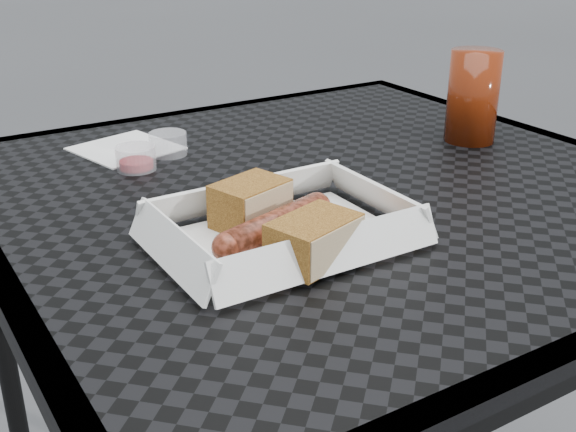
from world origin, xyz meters
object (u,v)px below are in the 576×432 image
object	(u,v)px
patio_table	(327,239)
food_tray	(283,238)
drink_glass	(473,96)
bratwurst	(275,226)

from	to	relation	value
patio_table	food_tray	size ratio (longest dim) A/B	3.64
food_tray	drink_glass	size ratio (longest dim) A/B	1.73
patio_table	drink_glass	size ratio (longest dim) A/B	6.30
food_tray	bratwurst	distance (m)	0.02
bratwurst	drink_glass	bearing A→B (deg)	19.75
bratwurst	drink_glass	size ratio (longest dim) A/B	1.21
bratwurst	drink_glass	xyz separation A→B (m)	(0.41, 0.15, 0.04)
food_tray	drink_glass	distance (m)	0.43
food_tray	patio_table	bearing A→B (deg)	40.02
patio_table	bratwurst	xyz separation A→B (m)	(-0.14, -0.11, 0.09)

